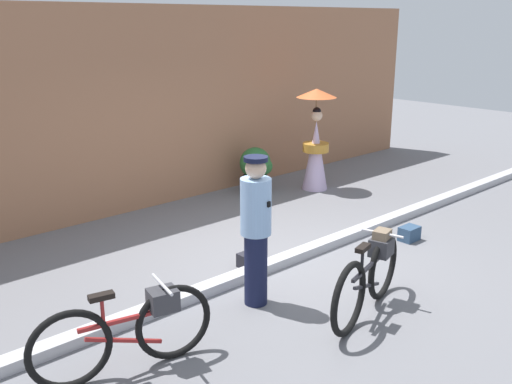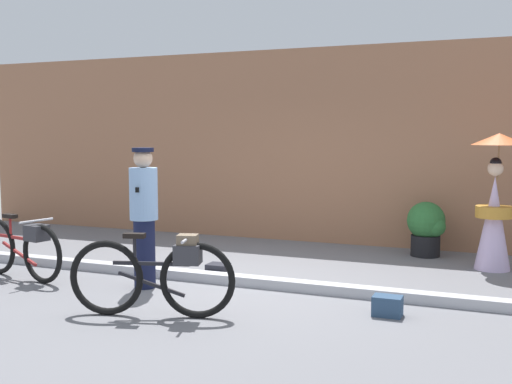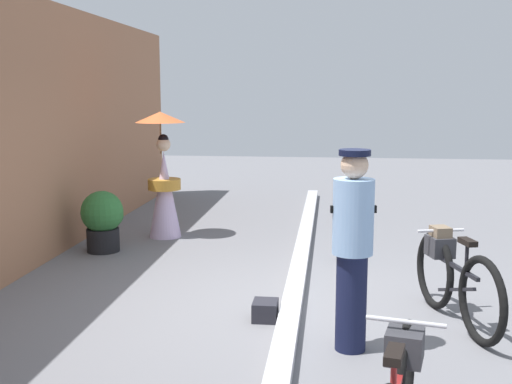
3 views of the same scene
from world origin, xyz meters
name	(u,v)px [view 1 (image 1 of 3)]	position (x,y,z in m)	size (l,w,h in m)	color
ground_plane	(282,264)	(0.00, 0.00, 0.00)	(30.00, 30.00, 0.00)	slate
building_wall	(137,109)	(0.00, 3.45, 1.67)	(14.00, 0.40, 3.33)	#9E6B4C
sidewalk_curb	(282,260)	(0.00, 0.00, 0.06)	(14.00, 0.20, 0.12)	#B2B2B7
bicycle_near_officer	(129,330)	(-2.70, -0.76, 0.42)	(1.68, 0.54, 0.83)	black
bicycle_far_side	(369,275)	(-0.21, -1.53, 0.45)	(1.70, 0.60, 0.86)	black
person_officer	(256,227)	(-0.97, -0.55, 0.91)	(0.34, 0.38, 1.71)	#141938
person_with_parasol	(316,141)	(2.96, 2.12, 0.92)	(0.74, 0.74, 1.88)	silver
potted_plant_by_door	(256,168)	(2.00, 2.72, 0.46)	(0.59, 0.58, 0.84)	black
backpack_on_pavement	(250,260)	(-0.36, 0.23, 0.10)	(0.27, 0.24, 0.19)	#26262D
backpack_spare	(410,233)	(1.98, -0.63, 0.11)	(0.30, 0.21, 0.21)	navy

